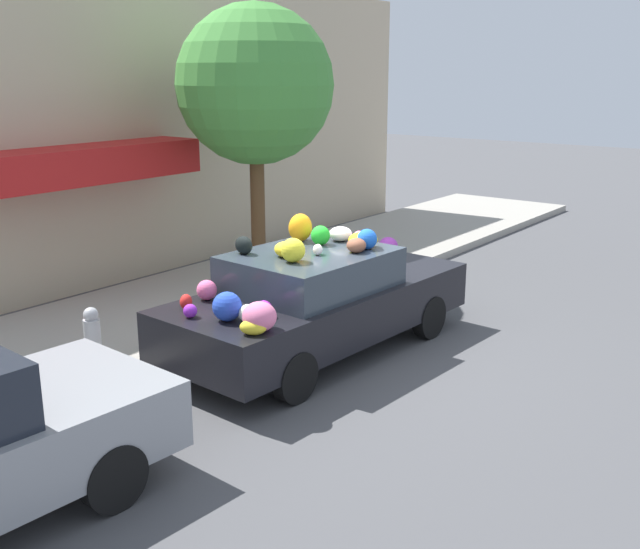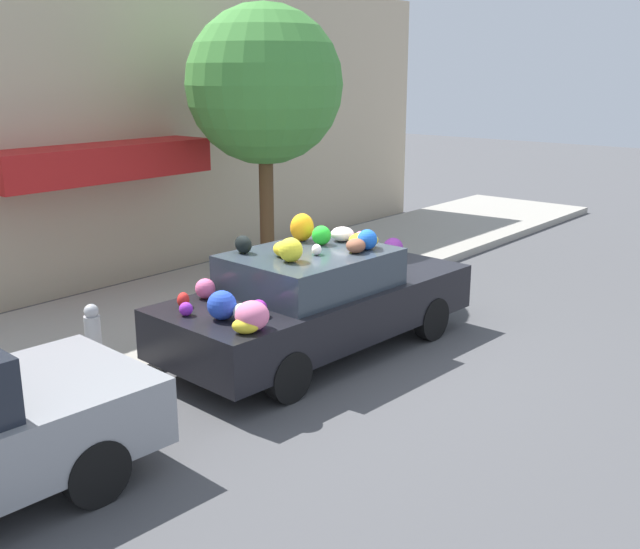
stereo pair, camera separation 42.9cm
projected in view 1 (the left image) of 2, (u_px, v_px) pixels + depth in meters
ground_plane at (323, 352)px, 9.84m from camera, size 60.00×60.00×0.00m
sidewalk_curb at (182, 308)px, 11.41m from camera, size 24.00×3.20×0.15m
building_facade at (80, 135)px, 12.04m from camera, size 18.00×1.20×5.19m
street_tree at (255, 86)px, 11.99m from camera, size 2.55×2.55×4.48m
fire_hydrant at (93, 336)px, 9.00m from camera, size 0.20×0.20×0.70m
art_car at (317, 298)px, 9.63m from camera, size 4.51×1.98×1.75m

